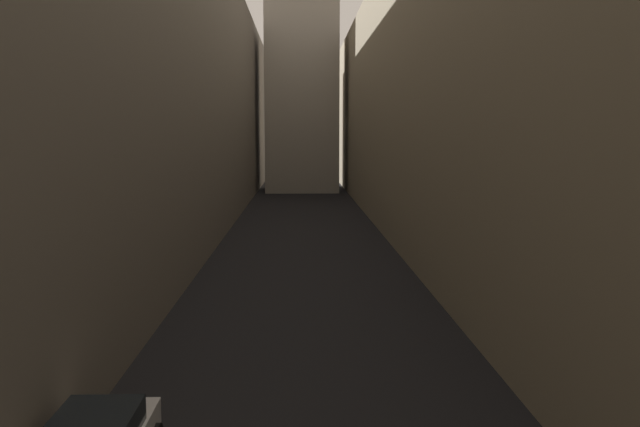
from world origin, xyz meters
The scene contains 3 objects.
ground_plane centered at (0.00, 48.00, 0.00)m, with size 264.00×264.00×0.00m, color black.
building_block_left centered at (-13.18, 50.00, 9.93)m, with size 15.37×108.00×19.87m, color #60594F.
building_block_right centered at (12.56, 50.00, 9.52)m, with size 14.13×108.00×19.03m, color gray.
Camera 1 is at (-0.32, 4.38, 6.98)m, focal length 37.30 mm.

